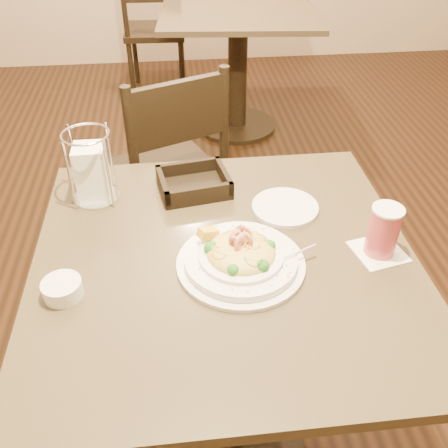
{
  "coord_description": "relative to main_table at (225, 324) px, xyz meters",
  "views": [
    {
      "loc": [
        -0.1,
        -0.88,
        1.55
      ],
      "look_at": [
        0.0,
        0.02,
        0.85
      ],
      "focal_mm": 40.0,
      "sensor_mm": 36.0,
      "label": 1
    }
  ],
  "objects": [
    {
      "name": "ground",
      "position": [
        0.0,
        0.0,
        -0.52
      ],
      "size": [
        7.0,
        7.0,
        0.0
      ],
      "primitive_type": "plane",
      "color": "black",
      "rests_on": "ground"
    },
    {
      "name": "dining_chair_near",
      "position": [
        -0.13,
        0.85,
        -0.03
      ],
      "size": [
        0.55,
        0.55,
        0.93
      ],
      "rotation": [
        0.0,
        0.0,
        3.54
      ],
      "color": "black",
      "rests_on": "ground"
    },
    {
      "name": "side_plate",
      "position": [
        0.18,
        0.17,
        0.25
      ],
      "size": [
        0.2,
        0.2,
        0.01
      ],
      "primitive_type": "cylinder",
      "rotation": [
        0.0,
        0.0,
        -0.16
      ],
      "color": "white",
      "rests_on": "main_table"
    },
    {
      "name": "bread_basket",
      "position": [
        -0.05,
        0.29,
        0.26
      ],
      "size": [
        0.21,
        0.18,
        0.05
      ],
      "rotation": [
        0.0,
        0.0,
        0.16
      ],
      "color": "black",
      "rests_on": "main_table"
    },
    {
      "name": "dining_chair_far",
      "position": [
        -0.19,
        2.8,
        -0.03
      ],
      "size": [
        0.44,
        0.44,
        0.93
      ],
      "rotation": [
        0.0,
        0.0,
        3.1
      ],
      "color": "black",
      "rests_on": "ground"
    },
    {
      "name": "pasta_bowl",
      "position": [
        0.03,
        -0.04,
        0.27
      ],
      "size": [
        0.33,
        0.3,
        0.1
      ],
      "rotation": [
        0.0,
        0.0,
        0.25
      ],
      "color": "white",
      "rests_on": "main_table"
    },
    {
      "name": "drink_glass",
      "position": [
        0.37,
        -0.03,
        0.31
      ],
      "size": [
        0.13,
        0.13,
        0.13
      ],
      "rotation": [
        0.0,
        0.0,
        0.22
      ],
      "color": "white",
      "rests_on": "main_table"
    },
    {
      "name": "main_table",
      "position": [
        0.0,
        0.0,
        0.0
      ],
      "size": [
        0.9,
        0.9,
        0.77
      ],
      "color": "black",
      "rests_on": "ground"
    },
    {
      "name": "butter_ramekin",
      "position": [
        -0.36,
        -0.09,
        0.26
      ],
      "size": [
        0.1,
        0.1,
        0.04
      ],
      "primitive_type": "cylinder",
      "rotation": [
        0.0,
        0.0,
        -0.12
      ],
      "color": "white",
      "rests_on": "main_table"
    },
    {
      "name": "napkin_caddy",
      "position": [
        -0.32,
        0.28,
        0.33
      ],
      "size": [
        0.12,
        0.12,
        0.2
      ],
      "rotation": [
        0.0,
        0.0,
        0.11
      ],
      "color": "silver",
      "rests_on": "main_table"
    },
    {
      "name": "background_table",
      "position": [
        0.32,
        2.17,
        0.0
      ],
      "size": [
        0.98,
        0.98,
        0.77
      ],
      "rotation": [
        0.0,
        0.0,
        -0.09
      ],
      "color": "black",
      "rests_on": "ground"
    }
  ]
}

